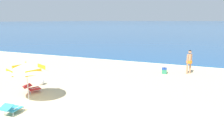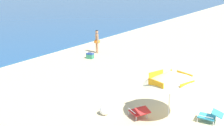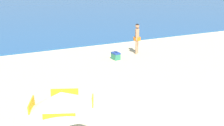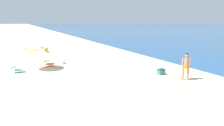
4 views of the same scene
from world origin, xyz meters
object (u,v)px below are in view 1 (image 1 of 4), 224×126
lounge_chair_under_umbrella (32,88)px  lounge_chair_beside_umbrella (11,108)px  person_standing_near_shore (189,60)px  beach_umbrella_striped_main (26,68)px  cooler_box (164,71)px  beach_ball (41,82)px

lounge_chair_under_umbrella → lounge_chair_beside_umbrella: lounge_chair_beside_umbrella is taller
person_standing_near_shore → beach_umbrella_striped_main: bearing=-130.3°
cooler_box → beach_ball: cooler_box is taller
person_standing_near_shore → cooler_box: 1.95m
beach_ball → cooler_box: bearing=40.4°
cooler_box → beach_ball: 8.70m
beach_umbrella_striped_main → lounge_chair_under_umbrella: beach_umbrella_striped_main is taller
beach_umbrella_striped_main → cooler_box: (5.48, 7.87, -1.46)m
lounge_chair_beside_umbrella → cooler_box: bearing=61.7°
beach_umbrella_striped_main → lounge_chair_beside_umbrella: (0.46, -1.47, -1.39)m
beach_ball → person_standing_near_shore: bearing=36.8°
lounge_chair_under_umbrella → person_standing_near_shore: 10.87m
cooler_box → beach_ball: size_ratio=1.37×
person_standing_near_shore → cooler_box: size_ratio=3.38×
beach_umbrella_striped_main → person_standing_near_shore: (7.15, 8.44, -0.64)m
lounge_chair_under_umbrella → person_standing_near_shore: (7.81, 7.51, 0.74)m
beach_umbrella_striped_main → beach_ball: 2.91m
cooler_box → beach_ball: bearing=-139.6°
lounge_chair_under_umbrella → person_standing_near_shore: size_ratio=0.57×
beach_umbrella_striped_main → beach_ball: size_ratio=7.46×
beach_umbrella_striped_main → beach_ball: (-1.15, 2.23, -1.47)m
lounge_chair_under_umbrella → person_standing_near_shore: bearing=43.9°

